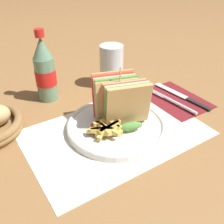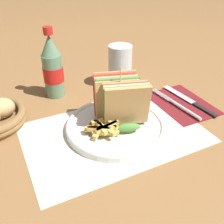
% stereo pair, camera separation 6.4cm
% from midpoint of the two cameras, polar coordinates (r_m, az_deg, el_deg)
% --- Properties ---
extents(ground_plane, '(4.00, 4.00, 0.00)m').
position_cam_midpoint_polar(ground_plane, '(0.64, 0.54, -4.32)').
color(ground_plane, olive).
extents(placemat, '(0.42, 0.28, 0.00)m').
position_cam_midpoint_polar(placemat, '(0.64, -2.10, -4.67)').
color(placemat, silver).
rests_on(placemat, ground_plane).
extents(plate_main, '(0.24, 0.24, 0.02)m').
position_cam_midpoint_polar(plate_main, '(0.64, -1.88, -3.13)').
color(plate_main, white).
rests_on(plate_main, ground_plane).
extents(club_sandwich, '(0.12, 0.14, 0.14)m').
position_cam_midpoint_polar(club_sandwich, '(0.63, -0.98, 2.46)').
color(club_sandwich, tan).
rests_on(club_sandwich, plate_main).
extents(fries_pile, '(0.08, 0.07, 0.02)m').
position_cam_midpoint_polar(fries_pile, '(0.60, -4.38, -3.60)').
color(fries_pile, '#E0B756').
rests_on(fries_pile, plate_main).
extents(ketchup_blob, '(0.03, 0.03, 0.01)m').
position_cam_midpoint_polar(ketchup_blob, '(0.62, -6.20, -2.86)').
color(ketchup_blob, maroon).
rests_on(ketchup_blob, plate_main).
extents(napkin, '(0.14, 0.19, 0.00)m').
position_cam_midpoint_polar(napkin, '(0.78, 11.34, 2.71)').
color(napkin, maroon).
rests_on(napkin, ground_plane).
extents(fork, '(0.03, 0.19, 0.01)m').
position_cam_midpoint_polar(fork, '(0.76, 11.07, 2.07)').
color(fork, silver).
rests_on(fork, napkin).
extents(knife, '(0.03, 0.20, 0.00)m').
position_cam_midpoint_polar(knife, '(0.80, 12.80, 3.35)').
color(knife, black).
rests_on(knife, napkin).
extents(coke_bottle_near, '(0.06, 0.06, 0.20)m').
position_cam_midpoint_polar(coke_bottle_near, '(0.77, -16.75, 8.47)').
color(coke_bottle_near, slate).
rests_on(coke_bottle_near, ground_plane).
extents(glass_near, '(0.07, 0.07, 0.13)m').
position_cam_midpoint_polar(glass_near, '(0.83, -2.36, 9.90)').
color(glass_near, silver).
rests_on(glass_near, ground_plane).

